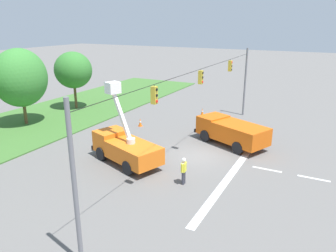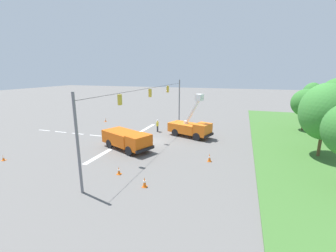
{
  "view_description": "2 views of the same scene",
  "coord_description": "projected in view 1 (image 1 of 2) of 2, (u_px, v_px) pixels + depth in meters",
  "views": [
    {
      "loc": [
        -21.58,
        -8.58,
        9.8
      ],
      "look_at": [
        0.78,
        2.96,
        1.75
      ],
      "focal_mm": 35.0,
      "sensor_mm": 36.0,
      "label": 1
    },
    {
      "loc": [
        24.93,
        10.43,
        8.42
      ],
      "look_at": [
        0.52,
        2.38,
        2.26
      ],
      "focal_mm": 24.0,
      "sensor_mm": 36.0,
      "label": 2
    }
  ],
  "objects": [
    {
      "name": "utility_truck_bucket_lift",
      "position": [
        125.0,
        146.0,
        23.47
      ],
      "size": [
        4.14,
        6.28,
        5.76
      ],
      "color": "orange",
      "rests_on": "ground"
    },
    {
      "name": "traffic_cone_foreground_right",
      "position": [
        140.0,
        122.0,
        32.0
      ],
      "size": [
        0.36,
        0.36,
        0.81
      ],
      "color": "orange",
      "rests_on": "ground"
    },
    {
      "name": "lane_markings",
      "position": [
        259.0,
        168.0,
        22.96
      ],
      "size": [
        17.6,
        15.25,
        0.01
      ],
      "color": "silver",
      "rests_on": "ground"
    },
    {
      "name": "signal_gantry",
      "position": [
        200.0,
        99.0,
        23.71
      ],
      "size": [
        26.2,
        0.33,
        7.2
      ],
      "color": "slate",
      "rests_on": "ground"
    },
    {
      "name": "grass_verge",
      "position": [
        32.0,
        123.0,
        32.85
      ],
      "size": [
        56.0,
        12.0,
        0.1
      ],
      "primitive_type": "cube",
      "color": "#3D6B2D",
      "rests_on": "ground"
    },
    {
      "name": "ground_plane",
      "position": [
        198.0,
        156.0,
        25.0
      ],
      "size": [
        200.0,
        200.0,
        0.0
      ],
      "primitive_type": "plane",
      "color": "#605E5B"
    },
    {
      "name": "traffic_cone_mid_left",
      "position": [
        202.0,
        112.0,
        35.8
      ],
      "size": [
        0.36,
        0.36,
        0.79
      ],
      "color": "orange",
      "rests_on": "ground"
    },
    {
      "name": "tree_east",
      "position": [
        20.0,
        78.0,
        31.2
      ],
      "size": [
        5.29,
        4.62,
        7.47
      ],
      "color": "brown",
      "rests_on": "ground"
    },
    {
      "name": "utility_truck_support_near",
      "position": [
        231.0,
        131.0,
        27.02
      ],
      "size": [
        4.81,
        6.7,
        2.02
      ],
      "color": "#D6560F",
      "rests_on": "ground"
    },
    {
      "name": "traffic_cone_foreground_left",
      "position": [
        224.0,
        119.0,
        33.43
      ],
      "size": [
        0.36,
        0.36,
        0.69
      ],
      "color": "orange",
      "rests_on": "ground"
    },
    {
      "name": "tree_far_east",
      "position": [
        73.0,
        70.0,
        37.16
      ],
      "size": [
        4.11,
        4.31,
        6.61
      ],
      "color": "brown",
      "rests_on": "ground"
    },
    {
      "name": "road_worker",
      "position": [
        184.0,
        169.0,
        20.42
      ],
      "size": [
        0.65,
        0.27,
        1.77
      ],
      "color": "#383842",
      "rests_on": "ground"
    }
  ]
}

